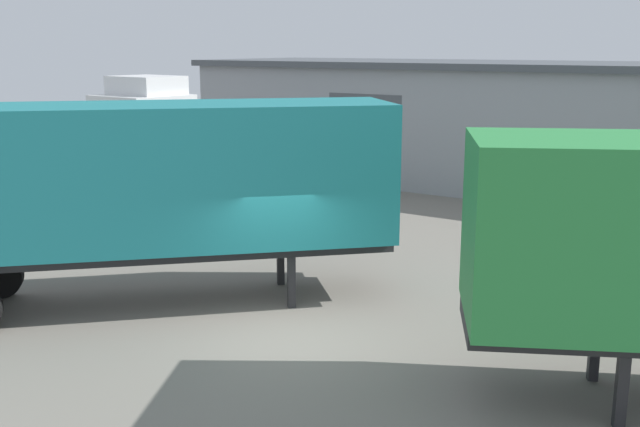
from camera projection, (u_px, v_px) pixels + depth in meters
ground_plane at (289, 335)px, 14.30m from camera, size 60.00×60.00×0.00m
warehouse_building at (565, 127)px, 28.04m from camera, size 30.56×7.73×4.79m
tractor_unit_white at (155, 149)px, 24.28m from camera, size 2.98×6.22×4.46m
container_trailer_orange at (145, 181)px, 15.44m from camera, size 8.94×8.95×4.25m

